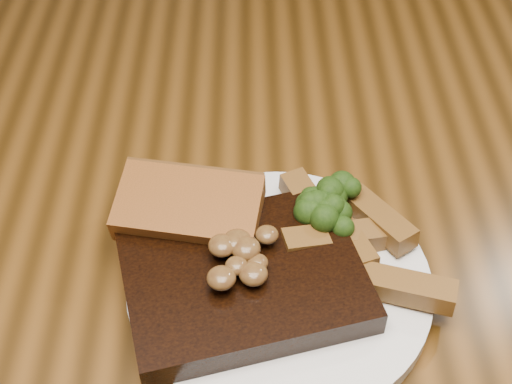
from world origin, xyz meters
TOP-DOWN VIEW (x-y plane):
  - dining_table at (0.00, 0.00)m, footprint 1.60×0.90m
  - chair_far at (0.15, 0.62)m, footprint 0.52×0.52m
  - plate at (0.01, -0.08)m, footprint 0.30×0.30m
  - steak at (-0.02, -0.09)m, footprint 0.22×0.19m
  - steak_bone at (-0.02, -0.15)m, footprint 0.15×0.05m
  - mushroom_pile at (-0.02, -0.08)m, footprint 0.07×0.07m
  - garlic_bread at (-0.06, -0.03)m, footprint 0.13×0.09m
  - potato_wedges at (0.07, -0.06)m, footprint 0.12×0.12m
  - broccoli_cluster at (0.05, -0.01)m, footprint 0.07×0.07m

SIDE VIEW (x-z plane):
  - chair_far at x=0.15m, z-range 0.04..0.94m
  - dining_table at x=0.00m, z-range 0.28..1.03m
  - plate at x=0.01m, z-range 0.75..0.76m
  - steak_bone at x=-0.02m, z-range 0.76..0.78m
  - potato_wedges at x=0.07m, z-range 0.76..0.79m
  - garlic_bread at x=-0.06m, z-range 0.76..0.79m
  - steak at x=-0.02m, z-range 0.76..0.79m
  - broccoli_cluster at x=0.05m, z-range 0.76..0.80m
  - mushroom_pile at x=-0.02m, z-range 0.79..0.82m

